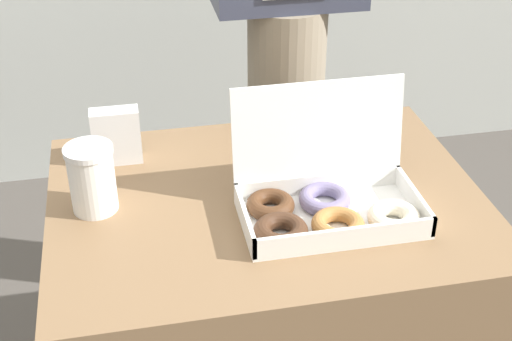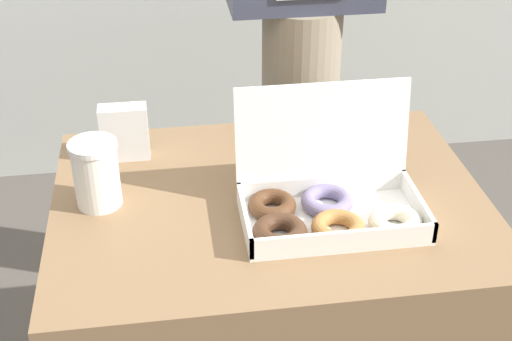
{
  "view_description": "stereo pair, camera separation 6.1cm",
  "coord_description": "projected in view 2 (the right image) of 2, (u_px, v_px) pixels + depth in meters",
  "views": [
    {
      "loc": [
        -0.26,
        -1.17,
        1.56
      ],
      "look_at": [
        -0.04,
        -0.11,
        0.88
      ],
      "focal_mm": 50.0,
      "sensor_mm": 36.0,
      "label": 1
    },
    {
      "loc": [
        -0.2,
        -1.18,
        1.56
      ],
      "look_at": [
        -0.04,
        -0.11,
        0.88
      ],
      "focal_mm": 50.0,
      "sensor_mm": 36.0,
      "label": 2
    }
  ],
  "objects": [
    {
      "name": "donut_box",
      "position": [
        326.0,
        204.0,
        1.36
      ],
      "size": [
        0.35,
        0.24,
        0.24
      ],
      "color": "white",
      "rests_on": "table"
    },
    {
      "name": "table",
      "position": [
        268.0,
        331.0,
        1.64
      ],
      "size": [
        0.88,
        0.65,
        0.75
      ],
      "color": "brown",
      "rests_on": "ground_plane"
    },
    {
      "name": "coffee_cup",
      "position": [
        96.0,
        174.0,
        1.39
      ],
      "size": [
        0.09,
        0.09,
        0.14
      ],
      "color": "white",
      "rests_on": "table"
    },
    {
      "name": "napkin_holder",
      "position": [
        124.0,
        132.0,
        1.55
      ],
      "size": [
        0.1,
        0.04,
        0.12
      ],
      "color": "silver",
      "rests_on": "table"
    }
  ]
}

